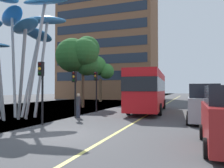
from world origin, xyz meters
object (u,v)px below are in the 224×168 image
object	(u,v)px
traffic_light_kerb_near	(41,79)
car_parked_far	(206,101)
traffic_light_kerb_far	(75,84)
pedestrian	(78,105)
car_parked_mid	(204,105)
leaf_sculpture	(15,27)
traffic_light_island_mid	(96,83)
red_bus	(148,89)

from	to	relation	value
traffic_light_kerb_near	car_parked_far	bearing A→B (deg)	47.59
traffic_light_kerb_far	traffic_light_kerb_near	bearing A→B (deg)	-92.24
pedestrian	car_parked_mid	bearing A→B (deg)	1.29
leaf_sculpture	pedestrian	world-z (taller)	leaf_sculpture
leaf_sculpture	pedestrian	distance (m)	7.22
traffic_light_kerb_far	traffic_light_island_mid	bearing A→B (deg)	91.33
red_bus	traffic_light_kerb_near	bearing A→B (deg)	-114.38
traffic_light_island_mid	car_parked_far	world-z (taller)	traffic_light_island_mid
car_parked_mid	car_parked_far	bearing A→B (deg)	85.17
traffic_light_kerb_near	car_parked_far	distance (m)	14.00
car_parked_mid	red_bus	bearing A→B (deg)	126.67
traffic_light_kerb_near	car_parked_mid	size ratio (longest dim) A/B	0.94
pedestrian	car_parked_far	bearing A→B (deg)	36.68
traffic_light_island_mid	pedestrian	world-z (taller)	traffic_light_island_mid
traffic_light_island_mid	car_parked_mid	distance (m)	9.74
traffic_light_kerb_near	car_parked_far	xyz separation A→B (m)	(9.38, 10.27, -1.57)
traffic_light_kerb_near	traffic_light_island_mid	bearing A→B (deg)	89.66
red_bus	car_parked_far	size ratio (longest dim) A/B	2.80
car_parked_mid	pedestrian	bearing A→B (deg)	-178.71
traffic_light_kerb_far	leaf_sculpture	bearing A→B (deg)	-155.59
car_parked_far	traffic_light_kerb_far	bearing A→B (deg)	-144.26
leaf_sculpture	traffic_light_kerb_near	bearing A→B (deg)	-26.62
traffic_light_island_mid	leaf_sculpture	bearing A→B (deg)	-122.85
leaf_sculpture	traffic_light_kerb_far	xyz separation A→B (m)	(3.87, 1.75, -4.06)
pedestrian	traffic_light_island_mid	bearing A→B (deg)	95.63
traffic_light_kerb_near	red_bus	bearing A→B (deg)	65.62
red_bus	pedestrian	xyz separation A→B (m)	(-3.97, -6.13, -1.21)
red_bus	traffic_light_island_mid	distance (m)	4.85
traffic_light_kerb_far	car_parked_far	world-z (taller)	traffic_light_kerb_far
red_bus	pedestrian	world-z (taller)	red_bus
traffic_light_kerb_near	traffic_light_kerb_far	size ratio (longest dim) A/B	1.08
red_bus	traffic_light_island_mid	size ratio (longest dim) A/B	3.02
traffic_light_kerb_near	traffic_light_island_mid	world-z (taller)	traffic_light_island_mid
car_parked_mid	car_parked_far	distance (m)	6.49
red_bus	car_parked_mid	xyz separation A→B (m)	(4.42, -5.94, -0.99)
leaf_sculpture	traffic_light_island_mid	bearing A→B (deg)	57.15
leaf_sculpture	car_parked_mid	world-z (taller)	leaf_sculpture
traffic_light_kerb_near	car_parked_mid	world-z (taller)	traffic_light_kerb_near
leaf_sculpture	pedestrian	size ratio (longest dim) A/B	5.29
leaf_sculpture	pedestrian	xyz separation A→B (m)	(4.17, 1.75, -5.62)
traffic_light_kerb_near	traffic_light_kerb_far	distance (m)	3.63
leaf_sculpture	car_parked_mid	distance (m)	13.81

